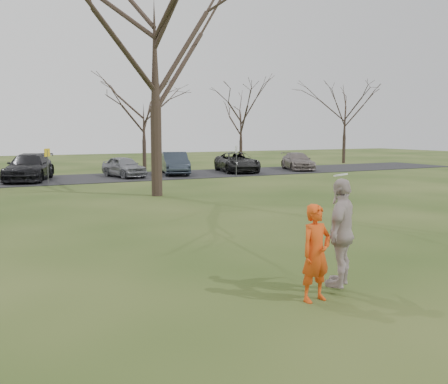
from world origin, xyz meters
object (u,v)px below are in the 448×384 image
at_px(player_defender, 316,253).
at_px(catching_play, 341,232).
at_px(car_4, 124,167).
at_px(car_6, 237,162).
at_px(car_5, 175,163).
at_px(big_tree, 155,44).
at_px(car_3, 29,167).
at_px(car_7, 298,161).

xyz_separation_m(player_defender, catching_play, (0.72, 0.19, 0.27)).
bearing_deg(car_4, car_6, -10.66).
relative_size(car_5, catching_play, 2.21).
xyz_separation_m(player_defender, big_tree, (2.24, 15.11, 6.13)).
height_order(car_4, car_6, car_6).
distance_m(car_3, big_tree, 12.72).
bearing_deg(player_defender, catching_play, 8.63).
distance_m(car_3, car_7, 19.65).
height_order(car_3, car_5, car_3).
bearing_deg(car_7, car_3, -162.13).
distance_m(car_3, car_4, 5.81).
relative_size(car_6, car_7, 1.15).
bearing_deg(catching_play, car_4, 83.96).
relative_size(player_defender, car_5, 0.37).
height_order(player_defender, car_4, player_defender).
distance_m(player_defender, big_tree, 16.46).
relative_size(car_4, catching_play, 1.88).
distance_m(car_3, car_5, 9.54).
bearing_deg(car_3, car_6, 17.37).
bearing_deg(car_3, big_tree, -47.24).
relative_size(car_3, catching_play, 2.60).
bearing_deg(car_4, big_tree, -108.36).
bearing_deg(catching_play, car_6, 65.83).
relative_size(player_defender, car_7, 0.39).
xyz_separation_m(car_3, catching_play, (3.18, -25.02, 0.30)).
height_order(player_defender, catching_play, catching_play).
height_order(player_defender, car_6, player_defender).
distance_m(car_5, car_7, 10.11).
xyz_separation_m(car_7, catching_play, (-16.46, -24.70, 0.45)).
bearing_deg(car_6, player_defender, -103.49).
height_order(car_7, big_tree, big_tree).
bearing_deg(player_defender, car_5, 68.23).
relative_size(car_7, catching_play, 2.12).
bearing_deg(car_7, player_defender, -105.82).
height_order(player_defender, car_3, player_defender).
height_order(player_defender, big_tree, big_tree).
height_order(car_6, big_tree, big_tree).
bearing_deg(big_tree, catching_play, -95.81).
bearing_deg(car_6, car_4, -166.82).
height_order(car_3, car_6, car_3).
distance_m(car_4, car_6, 8.56).
relative_size(car_6, big_tree, 0.37).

